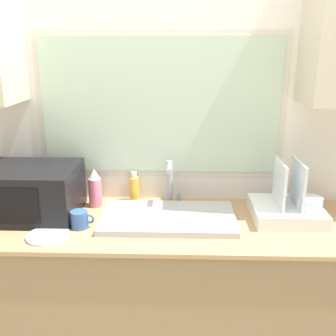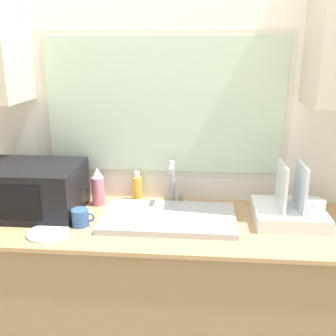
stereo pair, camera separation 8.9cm
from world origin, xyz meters
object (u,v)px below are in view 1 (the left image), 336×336
object	(u,v)px
soap_bottle	(134,188)
spray_bottle	(95,188)
faucet	(170,180)
microwave	(27,191)
mug_near_sink	(80,220)
dish_rack	(289,207)

from	to	relation	value
soap_bottle	spray_bottle	bearing A→B (deg)	-158.79
faucet	microwave	distance (m)	0.72
spray_bottle	mug_near_sink	xyz separation A→B (m)	(-0.02, -0.26, -0.06)
microwave	dish_rack	size ratio (longest dim) A/B	1.50
faucet	soap_bottle	world-z (taller)	faucet
spray_bottle	microwave	bearing A→B (deg)	-159.09
microwave	spray_bottle	xyz separation A→B (m)	(0.31, 0.12, -0.02)
faucet	spray_bottle	bearing A→B (deg)	-176.16
faucet	spray_bottle	world-z (taller)	faucet
spray_bottle	dish_rack	bearing A→B (deg)	-7.58
microwave	faucet	bearing A→B (deg)	11.65
faucet	microwave	size ratio (longest dim) A/B	0.48
faucet	dish_rack	world-z (taller)	dish_rack
soap_bottle	dish_rack	bearing A→B (deg)	-14.84
microwave	soap_bottle	distance (m)	0.55
dish_rack	microwave	bearing A→B (deg)	179.52
spray_bottle	faucet	bearing A→B (deg)	3.84
soap_bottle	mug_near_sink	xyz separation A→B (m)	(-0.22, -0.34, -0.03)
dish_rack	soap_bottle	size ratio (longest dim) A/B	1.99
soap_bottle	mug_near_sink	world-z (taller)	soap_bottle
faucet	microwave	xyz separation A→B (m)	(-0.71, -0.15, -0.02)
microwave	dish_rack	xyz separation A→B (m)	(1.29, -0.01, -0.06)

